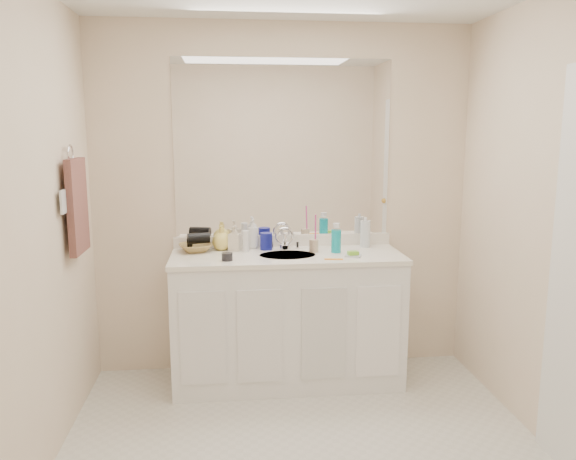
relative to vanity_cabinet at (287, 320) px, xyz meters
The scene contains 28 objects.
wall_back 0.82m from the vanity_cabinet, 90.00° to the left, with size 2.60×0.02×2.40m, color beige.
wall_front 2.45m from the vanity_cabinet, 90.00° to the right, with size 2.60×0.02×2.40m, color beige.
wall_left 1.83m from the vanity_cabinet, 141.75° to the right, with size 0.02×2.60×2.40m, color beige.
wall_right 1.83m from the vanity_cabinet, 38.25° to the right, with size 0.02×2.60×2.40m, color beige.
vanity_cabinet is the anchor object (origin of this frame).
countertop 0.44m from the vanity_cabinet, ahead, with size 1.52×0.57×0.03m, color white.
backsplash 0.56m from the vanity_cabinet, 90.00° to the left, with size 1.52×0.03×0.08m, color white.
sink_basin 0.44m from the vanity_cabinet, 90.00° to the right, with size 0.37×0.37×0.02m, color beige.
faucet 0.53m from the vanity_cabinet, 90.00° to the left, with size 0.02×0.02×0.11m, color silver.
mirror 1.17m from the vanity_cabinet, 90.00° to the left, with size 1.48×0.01×1.20m, color white.
blue_mug 0.55m from the vanity_cabinet, 128.45° to the left, with size 0.08×0.08×0.12m, color navy.
tan_cup 0.53m from the vanity_cabinet, 15.81° to the left, with size 0.06×0.06×0.08m, color #C6AA8C.
toothbrush 0.64m from the vanity_cabinet, 15.04° to the left, with size 0.01×0.01×0.21m, color #DF3A94.
mouthwash_bottle 0.63m from the vanity_cabinet, ahead, with size 0.07×0.07×0.15m, color #0E9DAC.
clear_pump_bottle 0.81m from the vanity_cabinet, 17.08° to the left, with size 0.07×0.07×0.19m, color silver.
soap_dish 0.63m from the vanity_cabinet, 16.50° to the right, with size 0.10×0.08×0.01m, color silver.
green_soap 0.65m from the vanity_cabinet, 16.50° to the right, with size 0.07×0.05×0.02m, color #7FC931.
orange_comb 0.57m from the vanity_cabinet, 34.41° to the right, with size 0.12×0.02×0.00m, color orange.
dark_jar 0.64m from the vanity_cabinet, 160.12° to the right, with size 0.07×0.07×0.05m, color black.
extra_white_bottle 0.60m from the vanity_cabinet, 158.58° to the left, with size 0.04×0.04×0.14m, color white.
soap_bottle_white 0.63m from the vanity_cabinet, 135.26° to the left, with size 0.08×0.08×0.20m, color white.
soap_bottle_cream 0.66m from the vanity_cabinet, 154.74° to the left, with size 0.08×0.08×0.17m, color beige.
soap_bottle_yellow 0.71m from the vanity_cabinet, 156.45° to the left, with size 0.13×0.13×0.17m, color #E9CF5A.
wicker_basket 0.78m from the vanity_cabinet, 166.45° to the left, with size 0.22×0.22×0.05m, color olive.
hair_dryer 0.81m from the vanity_cabinet, 166.00° to the left, with size 0.07×0.07×0.14m, color black.
towel_ring 1.71m from the vanity_cabinet, 168.86° to the right, with size 0.11×0.11×0.01m, color silver.
hand_towel 1.52m from the vanity_cabinet, 168.69° to the right, with size 0.04×0.32×0.55m, color #4F2E2A.
switch_plate 1.61m from the vanity_cabinet, 160.52° to the right, with size 0.01×0.09×0.13m, color silver.
Camera 1 is at (-0.38, -2.56, 1.68)m, focal length 35.00 mm.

